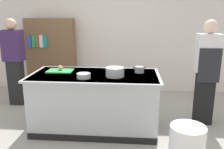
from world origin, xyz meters
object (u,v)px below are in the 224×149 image
object	(u,v)px
mixing_bowl	(84,76)
trash_bin	(187,148)
stock_pot	(115,72)
person_chef	(207,70)
bookshelf	(51,56)
person_guest	(14,60)
sauce_pan	(139,70)
onion	(60,68)

from	to	relation	value
mixing_bowl	trash_bin	bearing A→B (deg)	-27.98
stock_pot	person_chef	world-z (taller)	person_chef
person_chef	bookshelf	bearing A→B (deg)	45.88
person_chef	person_guest	distance (m)	3.57
sauce_pan	person_guest	xyz separation A→B (m)	(-2.43, 0.78, -0.04)
mixing_bowl	trash_bin	world-z (taller)	mixing_bowl
bookshelf	mixing_bowl	bearing A→B (deg)	-60.13
person_chef	bookshelf	world-z (taller)	person_chef
stock_pot	person_chef	size ratio (longest dim) A/B	0.20
person_chef	mixing_bowl	bearing A→B (deg)	88.27
person_guest	stock_pot	bearing A→B (deg)	75.23
bookshelf	person_chef	bearing A→B (deg)	-25.46
stock_pot	mixing_bowl	world-z (taller)	stock_pot
onion	bookshelf	xyz separation A→B (m)	(-0.72, 1.66, -0.11)
sauce_pan	person_guest	distance (m)	2.55
onion	bookshelf	bearing A→B (deg)	113.31
person_chef	bookshelf	size ratio (longest dim) A/B	1.01
onion	person_chef	world-z (taller)	person_chef
sauce_pan	person_chef	xyz separation A→B (m)	(1.09, 0.18, -0.04)
bookshelf	stock_pot	bearing A→B (deg)	-49.78
stock_pot	person_chef	xyz separation A→B (m)	(1.45, 0.45, -0.05)
person_chef	person_guest	bearing A→B (deg)	61.75
stock_pot	person_guest	xyz separation A→B (m)	(-2.07, 1.04, -0.06)
mixing_bowl	person_guest	size ratio (longest dim) A/B	0.12
onion	trash_bin	distance (m)	2.22
sauce_pan	person_chef	world-z (taller)	person_chef
onion	stock_pot	xyz separation A→B (m)	(0.90, -0.24, 0.01)
sauce_pan	person_chef	distance (m)	1.10
stock_pot	person_guest	bearing A→B (deg)	153.26
stock_pot	trash_bin	size ratio (longest dim) A/B	0.62
onion	mixing_bowl	size ratio (longest dim) A/B	0.40
trash_bin	person_chef	bearing A→B (deg)	67.29
stock_pot	trash_bin	xyz separation A→B (m)	(0.91, -0.85, -0.69)
mixing_bowl	stock_pot	bearing A→B (deg)	16.50
person_chef	onion	bearing A→B (deg)	76.29
sauce_pan	stock_pot	bearing A→B (deg)	-144.08
onion	stock_pot	distance (m)	0.93
stock_pot	trash_bin	distance (m)	1.43
person_chef	bookshelf	distance (m)	3.40
sauce_pan	mixing_bowl	xyz separation A→B (m)	(-0.81, -0.40, -0.01)
sauce_pan	mixing_bowl	distance (m)	0.90
trash_bin	onion	bearing A→B (deg)	148.83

